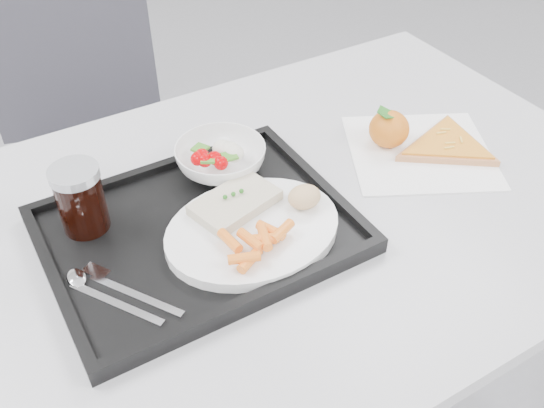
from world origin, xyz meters
TOP-DOWN VIEW (x-y plane):
  - table at (0.00, 0.30)m, footprint 1.20×0.80m
  - chair at (-0.12, 1.00)m, footprint 0.52×0.53m
  - tray at (-0.14, 0.30)m, footprint 0.45×0.35m
  - dinner_plate at (-0.08, 0.25)m, footprint 0.27×0.27m
  - fish_fillet at (-0.08, 0.30)m, footprint 0.15×0.11m
  - bread_roll at (0.01, 0.25)m, footprint 0.07×0.06m
  - salad_bowl at (-0.05, 0.42)m, footprint 0.15×0.15m
  - cola_glass at (-0.29, 0.40)m, footprint 0.07×0.07m
  - cutlery at (-0.30, 0.25)m, footprint 0.13×0.16m
  - napkin at (0.29, 0.30)m, footprint 0.33×0.33m
  - tangerine at (0.26, 0.35)m, footprint 0.09×0.09m
  - pizza_slice at (0.34, 0.28)m, footprint 0.25×0.25m
  - carrot_pile at (-0.10, 0.20)m, footprint 0.12×0.08m
  - salad_contents at (-0.05, 0.41)m, footprint 0.09×0.08m

SIDE VIEW (x-z plane):
  - chair at x=-0.12m, z-range 0.07..1.00m
  - table at x=0.00m, z-range 0.31..1.06m
  - napkin at x=0.29m, z-range 0.75..0.75m
  - tray at x=-0.14m, z-range 0.75..0.77m
  - pizza_slice at x=0.34m, z-range 0.75..0.77m
  - cutlery at x=-0.30m, z-range 0.76..0.77m
  - dinner_plate at x=-0.08m, z-range 0.77..0.78m
  - tangerine at x=0.26m, z-range 0.75..0.82m
  - salad_bowl at x=-0.05m, z-range 0.77..0.81m
  - fish_fillet at x=-0.08m, z-range 0.78..0.80m
  - carrot_pile at x=-0.10m, z-range 0.79..0.81m
  - bread_roll at x=0.01m, z-range 0.78..0.82m
  - salad_contents at x=-0.05m, z-range 0.79..0.81m
  - cola_glass at x=-0.29m, z-range 0.77..0.88m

